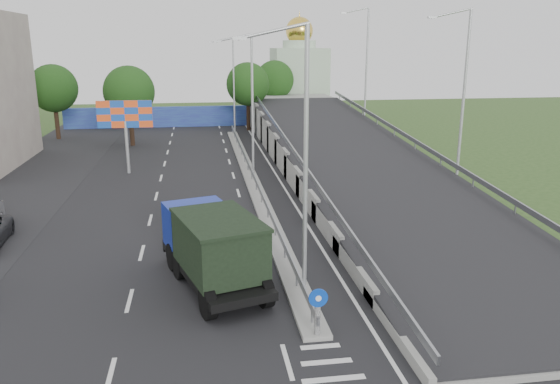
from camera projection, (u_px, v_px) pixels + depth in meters
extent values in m
plane|color=#2D4C1E|center=(333.00, 378.00, 16.05)|extent=(160.00, 160.00, 0.00)
cube|color=black|center=(211.00, 199.00, 34.71)|extent=(26.00, 90.00, 0.04)
cube|color=gray|center=(252.00, 180.00, 38.93)|extent=(1.00, 44.00, 0.20)
cube|color=gray|center=(418.00, 145.00, 40.10)|extent=(0.10, 50.00, 0.32)
cube|color=gray|center=(291.00, 148.00, 38.74)|extent=(0.10, 50.00, 0.32)
cube|color=gray|center=(252.00, 172.00, 38.76)|extent=(0.08, 44.00, 0.32)
cylinder|color=gray|center=(252.00, 175.00, 38.83)|extent=(0.09, 0.09, 0.60)
cylinder|color=black|center=(317.00, 318.00, 17.94)|extent=(0.20, 0.20, 1.20)
cylinder|color=#0C3FBF|center=(318.00, 298.00, 17.67)|extent=(0.64, 0.05, 0.64)
cylinder|color=white|center=(318.00, 298.00, 17.64)|extent=(0.20, 0.03, 0.20)
cylinder|color=#B2B5B7|center=(306.00, 163.00, 20.46)|extent=(0.18, 0.18, 10.00)
cylinder|color=#B2B5B7|center=(274.00, 31.00, 19.04)|extent=(2.57, 0.12, 0.66)
cube|color=#B2B5B7|center=(239.00, 38.00, 18.94)|extent=(0.50, 0.18, 0.12)
cylinder|color=#B2B5B7|center=(252.00, 106.00, 39.55)|extent=(0.18, 0.18, 10.00)
cylinder|color=#B2B5B7|center=(234.00, 38.00, 38.13)|extent=(2.57, 0.12, 0.66)
cube|color=#B2B5B7|center=(217.00, 41.00, 38.03)|extent=(0.50, 0.18, 0.12)
cylinder|color=#B2B5B7|center=(234.00, 86.00, 58.64)|extent=(0.18, 0.18, 10.00)
cylinder|color=#B2B5B7|center=(221.00, 40.00, 57.22)|extent=(2.57, 0.12, 0.66)
cube|color=#B2B5B7|center=(210.00, 42.00, 57.11)|extent=(0.50, 0.18, 0.12)
cube|color=#292998|center=(195.00, 116.00, 64.79)|extent=(30.00, 0.50, 2.40)
cube|color=#B2CCAD|center=(299.00, 83.00, 73.57)|extent=(7.00, 7.00, 9.00)
cylinder|color=#B2CCAD|center=(299.00, 44.00, 72.26)|extent=(4.40, 4.40, 1.00)
sphere|color=gold|center=(299.00, 31.00, 71.81)|extent=(3.60, 3.60, 3.60)
cone|color=gold|center=(299.00, 15.00, 71.29)|extent=(0.30, 0.30, 1.20)
cylinder|color=#B2B5B7|center=(127.00, 147.00, 40.96)|extent=(0.24, 0.24, 4.00)
cube|color=#FB521B|center=(125.00, 114.00, 40.31)|extent=(4.00, 0.20, 2.00)
cylinder|color=black|center=(131.00, 125.00, 52.27)|extent=(0.44, 0.44, 4.00)
sphere|color=#11390F|center=(129.00, 91.00, 51.43)|extent=(4.80, 4.80, 4.80)
cylinder|color=black|center=(248.00, 113.00, 61.63)|extent=(0.44, 0.44, 4.00)
sphere|color=#11390F|center=(248.00, 84.00, 60.79)|extent=(4.80, 4.80, 4.80)
cylinder|color=black|center=(57.00, 120.00, 55.90)|extent=(0.44, 0.44, 4.00)
sphere|color=#11390F|center=(53.00, 88.00, 55.06)|extent=(4.80, 4.80, 4.80)
cylinder|color=black|center=(275.00, 106.00, 68.88)|extent=(0.44, 0.44, 4.00)
sphere|color=#11390F|center=(275.00, 80.00, 68.04)|extent=(4.80, 4.80, 4.80)
cylinder|color=black|center=(174.00, 257.00, 23.61)|extent=(0.71, 1.27, 1.21)
cylinder|color=black|center=(222.00, 249.00, 24.51)|extent=(0.71, 1.27, 1.21)
cylinder|color=black|center=(180.00, 265.00, 22.74)|extent=(0.71, 1.27, 1.21)
cylinder|color=black|center=(229.00, 256.00, 23.64)|extent=(0.71, 1.27, 1.21)
cylinder|color=black|center=(208.00, 303.00, 19.38)|extent=(0.71, 1.27, 1.21)
cylinder|color=black|center=(265.00, 292.00, 20.28)|extent=(0.71, 1.27, 1.21)
cube|color=black|center=(215.00, 268.00, 22.00)|extent=(4.36, 7.25, 0.33)
cube|color=navy|center=(195.00, 224.00, 23.97)|extent=(2.92, 2.40, 1.87)
cube|color=black|center=(189.00, 208.00, 24.58)|extent=(2.02, 0.66, 0.77)
cube|color=black|center=(190.00, 242.00, 25.09)|extent=(2.47, 0.88, 0.55)
cube|color=black|center=(219.00, 245.00, 21.10)|extent=(3.72, 4.76, 1.98)
cube|color=black|center=(218.00, 220.00, 20.83)|extent=(3.85, 4.89, 0.13)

